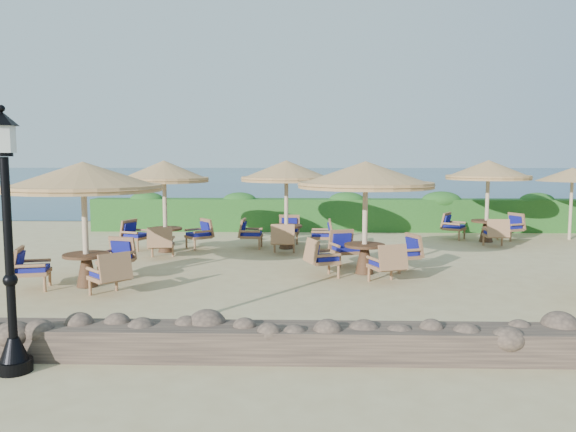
{
  "coord_description": "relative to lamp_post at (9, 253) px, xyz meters",
  "views": [
    {
      "loc": [
        -1.09,
        -13.66,
        2.75
      ],
      "look_at": [
        -1.48,
        0.1,
        1.3
      ],
      "focal_mm": 35.0,
      "sensor_mm": 36.0,
      "label": 1
    }
  ],
  "objects": [
    {
      "name": "cafe_set_4",
      "position": [
        3.18,
        9.88,
        0.26
      ],
      "size": [
        2.83,
        2.83,
        2.65
      ],
      "color": "beige",
      "rests_on": "ground"
    },
    {
      "name": "lamp_post",
      "position": [
        0.0,
        0.0,
        0.0
      ],
      "size": [
        0.44,
        0.44,
        3.31
      ],
      "color": "black",
      "rests_on": "ground"
    },
    {
      "name": "ground",
      "position": [
        4.8,
        6.8,
        -1.55
      ],
      "size": [
        120.0,
        120.0,
        0.0
      ],
      "primitive_type": "plane",
      "color": "tan",
      "rests_on": "ground"
    },
    {
      "name": "stone_wall",
      "position": [
        4.8,
        0.6,
        -1.33
      ],
      "size": [
        15.0,
        0.65,
        0.44
      ],
      "primitive_type": "cube",
      "color": "brown",
      "rests_on": "ground"
    },
    {
      "name": "cafe_set_5",
      "position": [
        9.63,
        11.37,
        0.33
      ],
      "size": [
        2.77,
        2.77,
        2.65
      ],
      "color": "beige",
      "rests_on": "ground"
    },
    {
      "name": "cafe_set_0",
      "position": [
        -0.91,
        4.75,
        0.45
      ],
      "size": [
        3.28,
        3.28,
        2.65
      ],
      "color": "beige",
      "rests_on": "ground"
    },
    {
      "name": "hedge",
      "position": [
        4.8,
        14.0,
        -0.95
      ],
      "size": [
        18.0,
        0.9,
        1.2
      ],
      "primitive_type": "cube",
      "color": "#1C4E19",
      "rests_on": "ground"
    },
    {
      "name": "cafe_set_3",
      "position": [
        -0.3,
        9.14,
        0.31
      ],
      "size": [
        2.75,
        2.73,
        2.65
      ],
      "color": "beige",
      "rests_on": "ground"
    },
    {
      "name": "cafe_set_1",
      "position": [
        5.14,
        6.25,
        0.36
      ],
      "size": [
        3.2,
        3.2,
        2.65
      ],
      "color": "beige",
      "rests_on": "ground"
    },
    {
      "name": "sea",
      "position": [
        4.8,
        76.8,
        -1.55
      ],
      "size": [
        160.0,
        160.0,
        0.0
      ],
      "primitive_type": "plane",
      "color": "#0B2846",
      "rests_on": "ground"
    },
    {
      "name": "extra_parasol",
      "position": [
        12.6,
        12.0,
        0.62
      ],
      "size": [
        2.3,
        2.3,
        2.41
      ],
      "color": "beige",
      "rests_on": "ground"
    }
  ]
}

